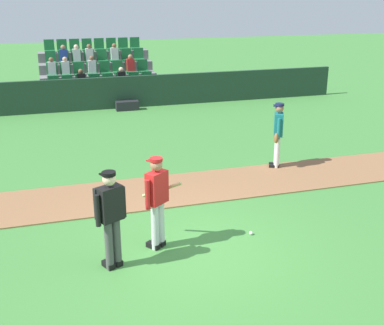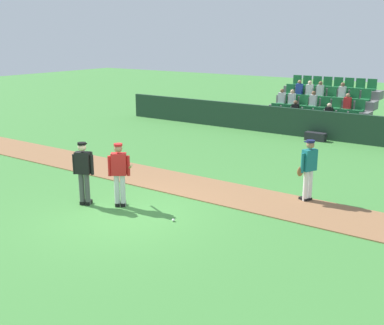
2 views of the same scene
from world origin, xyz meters
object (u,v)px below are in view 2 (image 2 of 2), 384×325
Objects in this scene: umpire_home_plate at (84,170)px; runner_teal_jersey at (308,168)px; baseball at (173,220)px; equipment_bag at (315,137)px; batter_red_jersey at (119,172)px.

umpire_home_plate is 6.17m from runner_teal_jersey.
umpire_home_plate reaches higher than baseball.
equipment_bag is (2.19, 11.52, -0.82)m from umpire_home_plate.
umpire_home_plate reaches higher than equipment_bag.
baseball is (2.74, 0.39, -0.96)m from umpire_home_plate.
umpire_home_plate is 1.96× the size of equipment_bag.
runner_teal_jersey is at bearing 57.18° from baseball.
batter_red_jersey is 1.96× the size of equipment_bag.
baseball is at bearing 8.05° from umpire_home_plate.
batter_red_jersey is 1.00× the size of umpire_home_plate.
batter_red_jersey is at bearing 26.40° from umpire_home_plate.
umpire_home_plate is at bearing -171.95° from baseball.
batter_red_jersey is 1.00× the size of runner_teal_jersey.
umpire_home_plate is at bearing -142.66° from runner_teal_jersey.
baseball is at bearing -1.79° from batter_red_jersey.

